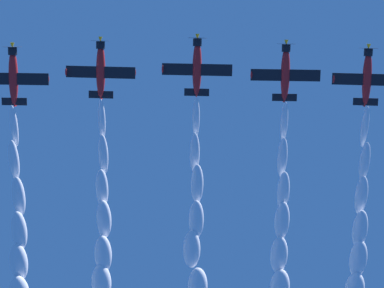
{
  "coord_description": "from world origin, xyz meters",
  "views": [
    {
      "loc": [
        -0.61,
        -16.32,
        1.79
      ],
      "look_at": [
        -3.77,
        12.19,
        88.12
      ],
      "focal_mm": 63.56,
      "sensor_mm": 36.0,
      "label": 1
    }
  ],
  "objects_px": {
    "airplane_right_wingman": "(197,66)",
    "airplane_outer_left": "(101,68)",
    "airplane_outer_right": "(13,75)",
    "airplane_left_wingman": "(285,71)",
    "airplane_lead": "(367,76)"
  },
  "relations": [
    {
      "from": "airplane_right_wingman",
      "to": "airplane_outer_left",
      "type": "distance_m",
      "value": 12.86
    },
    {
      "from": "airplane_lead",
      "to": "airplane_outer_left",
      "type": "relative_size",
      "value": 1.0
    },
    {
      "from": "airplane_left_wingman",
      "to": "airplane_right_wingman",
      "type": "bearing_deg",
      "value": -169.5
    },
    {
      "from": "airplane_left_wingman",
      "to": "airplane_right_wingman",
      "type": "height_order",
      "value": "airplane_left_wingman"
    },
    {
      "from": "airplane_lead",
      "to": "airplane_right_wingman",
      "type": "height_order",
      "value": "airplane_right_wingman"
    },
    {
      "from": "airplane_right_wingman",
      "to": "airplane_outer_left",
      "type": "height_order",
      "value": "airplane_outer_left"
    },
    {
      "from": "airplane_lead",
      "to": "airplane_right_wingman",
      "type": "xyz_separation_m",
      "value": [
        -22.4,
        -3.84,
        -0.08
      ]
    },
    {
      "from": "airplane_right_wingman",
      "to": "airplane_outer_left",
      "type": "bearing_deg",
      "value": -175.54
    },
    {
      "from": "airplane_outer_right",
      "to": "airplane_lead",
      "type": "bearing_deg",
      "value": 6.96
    },
    {
      "from": "airplane_lead",
      "to": "airplane_outer_left",
      "type": "bearing_deg",
      "value": -172.17
    },
    {
      "from": "airplane_outer_right",
      "to": "airplane_outer_left",
      "type": "bearing_deg",
      "value": 4.18
    },
    {
      "from": "airplane_left_wingman",
      "to": "airplane_outer_right",
      "type": "xyz_separation_m",
      "value": [
        -35.62,
        -3.98,
        -2.25
      ]
    },
    {
      "from": "airplane_lead",
      "to": "airplane_left_wingman",
      "type": "height_order",
      "value": "airplane_left_wingman"
    },
    {
      "from": "airplane_lead",
      "to": "airplane_outer_right",
      "type": "relative_size",
      "value": 1.0
    },
    {
      "from": "airplane_left_wingman",
      "to": "airplane_right_wingman",
      "type": "xyz_separation_m",
      "value": [
        -11.66,
        -2.16,
        -0.54
      ]
    }
  ]
}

